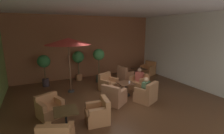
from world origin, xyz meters
TOP-DOWN VIEW (x-y plane):
  - ground_plane at (0.00, 0.00)m, footprint 9.07×8.27m
  - wall_back_brick at (0.00, 4.10)m, footprint 9.07×0.08m
  - wall_right_plain at (4.50, 0.00)m, footprint 0.08×8.27m
  - ceiling_slab at (0.00, 0.00)m, footprint 9.07×8.27m
  - cafe_table_front_left at (0.66, 0.31)m, footprint 0.74×0.74m
  - armchair_front_left_north at (0.20, 1.29)m, footprint 1.04×1.01m
  - armchair_front_left_east at (-0.24, -0.28)m, footprint 1.10×1.11m
  - armchair_front_left_south at (1.10, -0.68)m, footprint 1.04×1.01m
  - armchair_front_left_west at (1.67, 0.66)m, footprint 0.92×0.96m
  - cafe_table_front_right at (-2.34, -1.15)m, footprint 0.76×0.76m
  - armchair_front_right_north at (-2.72, -0.19)m, footprint 1.00×0.95m
  - armchair_front_right_south at (-1.31, -1.27)m, footprint 0.81×0.79m
  - cafe_table_mid_center at (2.79, 2.36)m, footprint 0.81×0.81m
  - armchair_mid_center_north at (3.85, 2.74)m, footprint 1.01×0.99m
  - armchair_mid_center_east at (1.69, 2.15)m, footprint 0.85×0.91m
  - patio_umbrella_tall_red at (-1.57, 1.83)m, footprint 2.10×2.10m
  - potted_tree_left_corner at (-2.62, 3.23)m, footprint 0.66×0.66m
  - potted_tree_mid_left at (-0.72, 3.55)m, footprint 0.69×0.69m
  - potted_tree_mid_right at (0.25, 2.67)m, footprint 0.65×0.65m
  - patron_blue_shirt at (1.09, -0.64)m, footprint 0.44×0.34m
  - patron_by_window at (1.64, 0.65)m, footprint 0.35×0.40m
  - iced_drink_cup at (0.77, 0.18)m, footprint 0.08×0.08m

SIDE VIEW (x-z plane):
  - ground_plane at x=0.00m, z-range -0.02..0.00m
  - armchair_front_right_north at x=-2.72m, z-range -0.09..0.69m
  - armchair_front_left_north at x=0.20m, z-range -0.12..0.73m
  - armchair_front_right_south at x=-1.31m, z-range -0.10..0.71m
  - armchair_mid_center_north at x=3.85m, z-range -0.12..0.76m
  - armchair_front_left_east at x=-0.24m, z-range -0.11..0.75m
  - armchair_front_left_south at x=1.10m, z-range -0.12..0.76m
  - armchair_front_left_west at x=1.67m, z-range -0.09..0.73m
  - armchair_mid_center_east at x=1.69m, z-range -0.13..0.78m
  - cafe_table_front_left at x=0.66m, z-range 0.14..0.75m
  - cafe_table_mid_center at x=2.79m, z-range 0.17..0.77m
  - cafe_table_front_right at x=-2.34m, z-range 0.17..0.77m
  - iced_drink_cup at x=0.77m, z-range 0.60..0.71m
  - patron_blue_shirt at x=1.09m, z-range 0.39..1.03m
  - patron_by_window at x=1.64m, z-range 0.42..1.08m
  - potted_tree_left_corner at x=-2.62m, z-range 0.35..2.06m
  - potted_tree_mid_left at x=-0.72m, z-range 0.35..2.10m
  - potted_tree_mid_right at x=0.25m, z-range 0.40..2.35m
  - wall_back_brick at x=0.00m, z-range 0.00..3.82m
  - wall_right_plain at x=4.50m, z-range 0.00..3.82m
  - patio_umbrella_tall_red at x=-1.57m, z-range 1.14..3.77m
  - ceiling_slab at x=0.00m, z-range 3.82..3.88m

